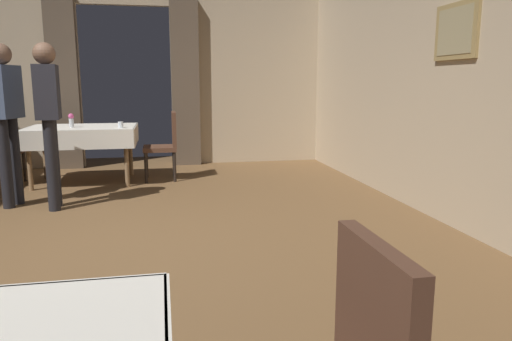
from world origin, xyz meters
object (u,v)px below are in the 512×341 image
person_waiter_by_doorway (49,112)px  person_diner_standing_aside (5,111)px  chair_mid_right (166,142)px  dining_table_mid (82,133)px  flower_vase_mid (71,120)px  glass_mid_b (121,125)px

person_waiter_by_doorway → person_diner_standing_aside: 0.51m
chair_mid_right → person_diner_standing_aside: bearing=-144.9°
person_diner_standing_aside → chair_mid_right: bearing=35.1°
dining_table_mid → person_waiter_by_doorway: 1.43m
chair_mid_right → flower_vase_mid: (-1.19, -0.08, 0.33)m
dining_table_mid → person_diner_standing_aside: bearing=-115.9°
flower_vase_mid → person_diner_standing_aside: person_diner_standing_aside is taller
glass_mid_b → person_waiter_by_doorway: bearing=-119.8°
flower_vase_mid → glass_mid_b: (0.63, -0.20, -0.06)m
dining_table_mid → chair_mid_right: 1.09m
flower_vase_mid → person_waiter_by_doorway: (0.01, -1.28, 0.18)m
dining_table_mid → chair_mid_right: size_ratio=1.50×
dining_table_mid → glass_mid_b: 0.61m
glass_mid_b → person_waiter_by_doorway: size_ratio=0.05×
flower_vase_mid → glass_mid_b: bearing=-17.5°
person_diner_standing_aside → flower_vase_mid: bearing=66.9°
dining_table_mid → flower_vase_mid: (-0.11, -0.10, 0.18)m
dining_table_mid → person_diner_standing_aside: person_diner_standing_aside is taller
dining_table_mid → person_waiter_by_doorway: person_waiter_by_doorway is taller
chair_mid_right → person_waiter_by_doorway: bearing=-130.9°
glass_mid_b → person_waiter_by_doorway: (-0.62, -1.08, 0.23)m
dining_table_mid → glass_mid_b: size_ratio=17.20×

